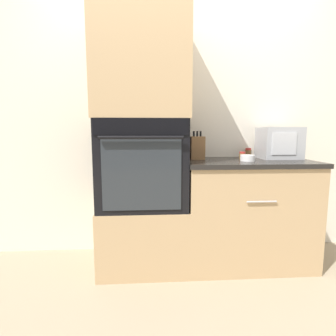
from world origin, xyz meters
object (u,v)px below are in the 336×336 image
object	(u,v)px
wall_oven	(143,163)
condiment_jar_mid	(248,153)
knife_block	(197,148)
condiment_jar_near	(242,155)
microwave	(279,143)
bowl	(248,158)

from	to	relation	value
wall_oven	condiment_jar_mid	xyz separation A→B (m)	(0.95, 0.24, 0.06)
knife_block	condiment_jar_near	distance (m)	0.40
microwave	knife_block	xyz separation A→B (m)	(-0.72, -0.02, -0.04)
knife_block	bowl	xyz separation A→B (m)	(0.37, -0.18, -0.07)
wall_oven	condiment_jar_mid	size ratio (longest dim) A/B	7.94
wall_oven	bowl	size ratio (longest dim) A/B	5.99
microwave	condiment_jar_mid	xyz separation A→B (m)	(-0.23, 0.12, -0.09)
wall_oven	condiment_jar_near	world-z (taller)	wall_oven
microwave	condiment_jar_near	bearing A→B (deg)	-174.52
wall_oven	knife_block	world-z (taller)	wall_oven
bowl	wall_oven	bearing A→B (deg)	174.90
wall_oven	knife_block	distance (m)	0.48
wall_oven	microwave	world-z (taller)	wall_oven
microwave	condiment_jar_mid	world-z (taller)	microwave
knife_block	condiment_jar_mid	world-z (taller)	knife_block
wall_oven	knife_block	bearing A→B (deg)	12.91
wall_oven	condiment_jar_near	size ratio (longest dim) A/B	10.75
condiment_jar_mid	knife_block	bearing A→B (deg)	-165.07
condiment_jar_mid	microwave	bearing A→B (deg)	-27.38
condiment_jar_near	knife_block	bearing A→B (deg)	177.62
condiment_jar_near	condiment_jar_mid	xyz separation A→B (m)	(0.11, 0.15, 0.01)
wall_oven	microwave	xyz separation A→B (m)	(1.18, 0.12, 0.15)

